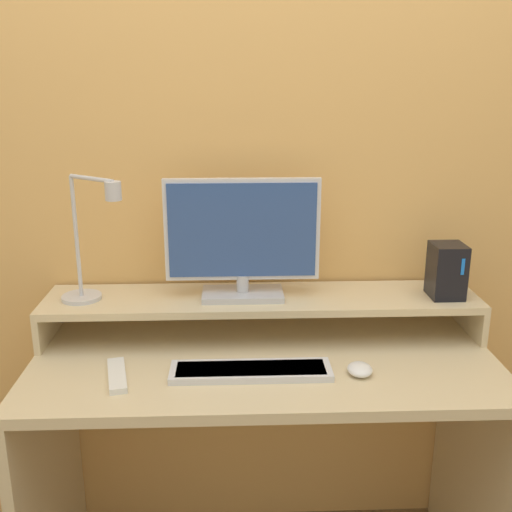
{
  "coord_description": "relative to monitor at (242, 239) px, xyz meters",
  "views": [
    {
      "loc": [
        -0.09,
        -1.23,
        1.52
      ],
      "look_at": [
        -0.02,
        0.32,
        1.06
      ],
      "focal_mm": 42.0,
      "sensor_mm": 36.0,
      "label": 1
    }
  ],
  "objects": [
    {
      "name": "router_dock",
      "position": [
        0.6,
        -0.02,
        -0.1
      ],
      "size": [
        0.09,
        0.11,
        0.16
      ],
      "color": "black",
      "rests_on": "monitor_shelf"
    },
    {
      "name": "remote_control",
      "position": [
        -0.33,
        -0.26,
        -0.3
      ],
      "size": [
        0.08,
        0.18,
        0.02
      ],
      "color": "white",
      "rests_on": "desk"
    },
    {
      "name": "desk",
      "position": [
        0.06,
        -0.16,
        -0.52
      ],
      "size": [
        1.3,
        0.58,
        0.77
      ],
      "color": "beige",
      "rests_on": "ground_plane"
    },
    {
      "name": "monitor",
      "position": [
        0.0,
        0.0,
        0.0
      ],
      "size": [
        0.45,
        0.13,
        0.36
      ],
      "color": "#BCBCC1",
      "rests_on": "monitor_shelf"
    },
    {
      "name": "desk_lamp",
      "position": [
        -0.43,
        -0.03,
        -0.02
      ],
      "size": [
        0.21,
        0.18,
        0.37
      ],
      "color": "silver",
      "rests_on": "monitor_shelf"
    },
    {
      "name": "wall_back",
      "position": [
        0.06,
        0.17,
        0.18
      ],
      "size": [
        6.0,
        0.05,
        2.5
      ],
      "color": "#E5AD60",
      "rests_on": "ground_plane"
    },
    {
      "name": "monitor_shelf",
      "position": [
        0.06,
        0.01,
        -0.2
      ],
      "size": [
        1.3,
        0.25,
        0.12
      ],
      "color": "beige",
      "rests_on": "desk"
    },
    {
      "name": "keyboard",
      "position": [
        0.02,
        -0.25,
        -0.29
      ],
      "size": [
        0.43,
        0.11,
        0.02
      ],
      "color": "silver",
      "rests_on": "desk"
    },
    {
      "name": "mouse",
      "position": [
        0.3,
        -0.27,
        -0.29
      ],
      "size": [
        0.07,
        0.08,
        0.03
      ],
      "color": "white",
      "rests_on": "desk"
    }
  ]
}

